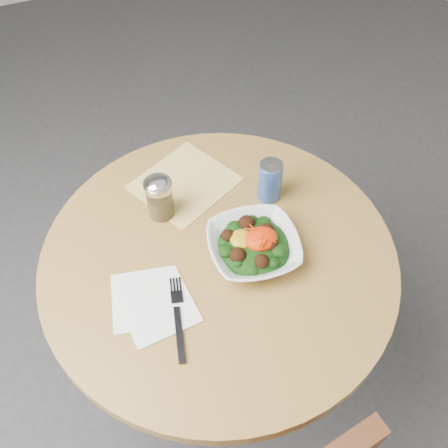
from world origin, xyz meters
The scene contains 8 objects.
ground centered at (0.00, 0.00, 0.00)m, with size 6.00×6.00×0.00m, color #323134.
table centered at (0.00, 0.00, 0.55)m, with size 0.90×0.90×0.75m.
cloth_napkin centered at (0.00, 0.26, 0.75)m, with size 0.25×0.23×0.00m, color #E19F0B.
paper_napkins centered at (-0.20, -0.07, 0.75)m, with size 0.20×0.21×0.00m.
salad_bowl centered at (0.08, -0.03, 0.78)m, with size 0.25×0.25×0.08m.
fork centered at (-0.15, -0.13, 0.76)m, with size 0.08×0.22×0.00m.
spice_shaker centered at (-0.09, 0.18, 0.81)m, with size 0.07×0.07×0.13m.
beverage_can centered at (0.20, 0.12, 0.81)m, with size 0.06×0.06×0.12m.
Camera 1 is at (-0.27, -0.67, 1.78)m, focal length 40.00 mm.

